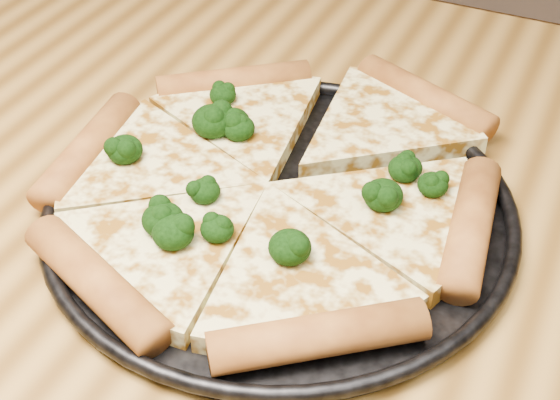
% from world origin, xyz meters
% --- Properties ---
extents(dining_table, '(1.20, 0.90, 0.75)m').
position_xyz_m(dining_table, '(0.00, 0.00, 0.66)').
color(dining_table, olive).
rests_on(dining_table, ground).
extents(pizza_pan, '(0.34, 0.34, 0.02)m').
position_xyz_m(pizza_pan, '(0.08, 0.06, 0.76)').
color(pizza_pan, black).
rests_on(pizza_pan, dining_table).
extents(pizza, '(0.33, 0.37, 0.03)m').
position_xyz_m(pizza, '(0.06, 0.08, 0.77)').
color(pizza, '#E1D98A').
rests_on(pizza, pizza_pan).
extents(broccoli_florets, '(0.24, 0.19, 0.02)m').
position_xyz_m(broccoli_florets, '(0.05, 0.07, 0.78)').
color(broccoli_florets, black).
rests_on(broccoli_florets, pizza).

